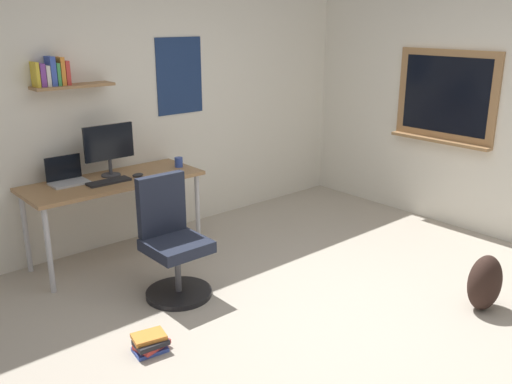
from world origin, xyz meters
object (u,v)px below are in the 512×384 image
object	(u,v)px
computer_mouse	(138,175)
backpack	(485,283)
laptop	(67,177)
coffee_mug	(179,162)
book_stack_on_floor	(150,343)
monitor_primary	(109,146)
desk	(114,187)
office_chair	(172,245)
keyboard	(109,182)

from	to	relation	value
computer_mouse	backpack	xyz separation A→B (m)	(1.43, -2.56, -0.55)
computer_mouse	backpack	size ratio (longest dim) A/B	0.24
laptop	coffee_mug	bearing A→B (deg)	-9.92
book_stack_on_floor	monitor_primary	bearing A→B (deg)	69.75
desk	office_chair	bearing A→B (deg)	-88.80
office_chair	computer_mouse	distance (m)	0.91
desk	office_chair	distance (m)	0.94
office_chair	backpack	bearing A→B (deg)	-47.09
monitor_primary	coffee_mug	bearing A→B (deg)	-11.60
backpack	book_stack_on_floor	distance (m)	2.47
backpack	monitor_primary	bearing A→B (deg)	120.24
desk	backpack	size ratio (longest dim) A/B	3.56
keyboard	coffee_mug	distance (m)	0.75
laptop	backpack	world-z (taller)	laptop
office_chair	monitor_primary	distance (m)	1.17
office_chair	backpack	size ratio (longest dim) A/B	2.20
backpack	laptop	bearing A→B (deg)	125.42
computer_mouse	office_chair	bearing A→B (deg)	-102.67
coffee_mug	keyboard	bearing A→B (deg)	-176.17
desk	book_stack_on_floor	size ratio (longest dim) A/B	6.13
laptop	keyboard	bearing A→B (deg)	-40.21
office_chair	keyboard	size ratio (longest dim) A/B	2.57
keyboard	backpack	distance (m)	3.12
office_chair	keyboard	xyz separation A→B (m)	(-0.10, 0.82, 0.35)
monitor_primary	keyboard	distance (m)	0.34
keyboard	computer_mouse	distance (m)	0.28
computer_mouse	keyboard	bearing A→B (deg)	180.00
monitor_primary	backpack	world-z (taller)	monitor_primary
computer_mouse	backpack	world-z (taller)	computer_mouse
coffee_mug	computer_mouse	bearing A→B (deg)	-173.89
office_chair	coffee_mug	distance (m)	1.15
monitor_primary	keyboard	bearing A→B (deg)	-122.74
coffee_mug	backpack	world-z (taller)	coffee_mug
office_chair	backpack	distance (m)	2.38
computer_mouse	book_stack_on_floor	world-z (taller)	computer_mouse
desk	monitor_primary	size ratio (longest dim) A/B	3.32
monitor_primary	computer_mouse	xyz separation A→B (m)	(0.16, -0.18, -0.25)
office_chair	monitor_primary	bearing A→B (deg)	88.87
laptop	coffee_mug	distance (m)	1.03
keyboard	backpack	xyz separation A→B (m)	(1.71, -2.56, -0.54)
desk	computer_mouse	distance (m)	0.24
office_chair	book_stack_on_floor	world-z (taller)	office_chair
office_chair	keyboard	distance (m)	0.90
laptop	monitor_primary	bearing A→B (deg)	-7.14
office_chair	monitor_primary	xyz separation A→B (m)	(0.02, 1.00, 0.61)
computer_mouse	coffee_mug	bearing A→B (deg)	6.11
book_stack_on_floor	laptop	bearing A→B (deg)	83.05
office_chair	laptop	world-z (taller)	laptop
monitor_primary	computer_mouse	world-z (taller)	monitor_primary
desk	coffee_mug	world-z (taller)	coffee_mug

